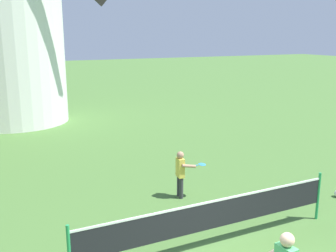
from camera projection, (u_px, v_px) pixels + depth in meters
tennis_net at (213, 215)px, 7.55m from camera, size 5.61×0.06×1.10m
player_far at (181, 172)px, 9.91m from camera, size 0.71×0.55×1.23m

